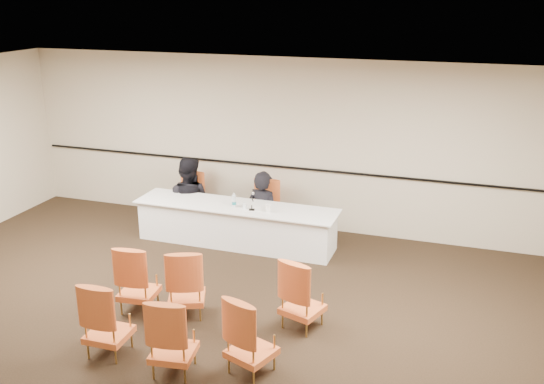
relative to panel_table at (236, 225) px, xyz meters
The scene contains 20 objects.
floor 2.97m from the panel_table, 79.56° to the right, with size 10.00×10.00×0.00m, color black.
ceiling 3.97m from the panel_table, 79.56° to the right, with size 10.00×10.00×0.00m, color white.
wall_back 1.68m from the panel_table, 64.10° to the left, with size 10.00×0.04×3.00m, color #C6B39B.
wall_rail 1.41m from the panel_table, 63.25° to the left, with size 9.80×0.04×0.03m, color black.
panel_table is the anchor object (origin of this frame).
panelist_main 0.60m from the panel_table, 60.16° to the left, with size 0.62×0.41×1.69m, color black.
panelist_main_chair 0.62m from the panel_table, 60.16° to the left, with size 0.50×0.50×0.95m, color #D35425, non-canonical shape.
panelist_second 1.25m from the panel_table, 154.80° to the left, with size 0.85×0.67×1.76m, color black.
panelist_second_chair 1.26m from the panel_table, 154.80° to the left, with size 0.50×0.50×0.95m, color #D35425, non-canonical shape.
papers 0.48m from the panel_table, 15.82° to the right, with size 0.30×0.22×0.00m, color white.
microphone 0.60m from the panel_table, 22.14° to the right, with size 0.10×0.19×0.27m, color black, non-canonical shape.
water_bottle 0.46m from the panel_table, 87.29° to the right, with size 0.07×0.07×0.23m, color #187B84, non-canonical shape.
drinking_glass 0.45m from the panel_table, 28.27° to the right, with size 0.06×0.06×0.10m, color white.
coffee_cup 0.75m from the panel_table, 12.17° to the right, with size 0.09×0.09×0.13m, color white.
aud_chair_front_left 2.50m from the panel_table, 99.08° to the right, with size 0.50×0.50×0.95m, color #D35425, non-canonical shape.
aud_chair_front_mid 2.40m from the panel_table, 83.72° to the right, with size 0.50×0.50×0.95m, color #D35425, non-canonical shape.
aud_chair_front_right 2.82m from the panel_table, 50.97° to the right, with size 0.50×0.50×0.95m, color #D35425, non-canonical shape.
aud_chair_back_left 3.48m from the panel_table, 93.31° to the right, with size 0.50×0.50×0.95m, color #D35425, non-canonical shape.
aud_chair_back_mid 3.64m from the panel_table, 79.11° to the right, with size 0.50×0.50×0.95m, color #D35425, non-canonical shape.
aud_chair_back_right 3.62m from the panel_table, 65.47° to the right, with size 0.50×0.50×0.95m, color #D35425, non-canonical shape.
Camera 1 is at (3.03, -5.81, 4.06)m, focal length 40.00 mm.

